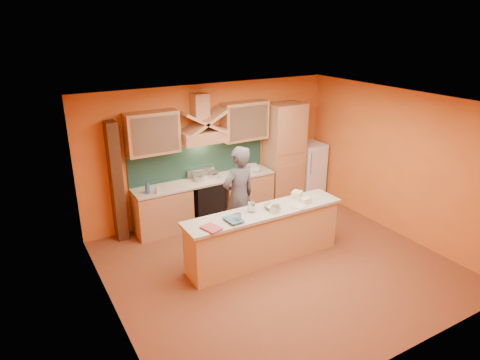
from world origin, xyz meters
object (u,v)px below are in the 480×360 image
fridge (309,170)px  mixing_bowl (272,207)px  person (239,197)px  stove (206,201)px  kitchen_scale (275,210)px

fridge → mixing_bowl: 3.05m
person → mixing_bowl: person is taller
person → stove: bearing=-93.7°
kitchen_scale → mixing_bowl: kitchen_scale is taller
stove → mixing_bowl: bearing=-79.7°
person → kitchen_scale: 0.89m
stove → kitchen_scale: size_ratio=6.91×
fridge → stove: bearing=180.0°
person → kitchen_scale: (0.21, -0.87, 0.04)m
stove → kitchen_scale: bearing=-81.5°
fridge → kitchen_scale: 3.17m
stove → fridge: size_ratio=0.69×
fridge → mixing_bowl: bearing=-140.9°
kitchen_scale → mixing_bowl: size_ratio=0.51×
stove → mixing_bowl: (0.35, -1.91, 0.53)m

